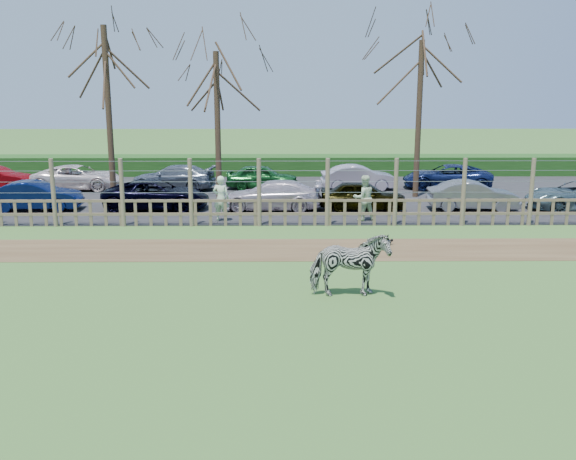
{
  "coord_description": "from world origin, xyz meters",
  "views": [
    {
      "loc": [
        0.82,
        -15.14,
        5.14
      ],
      "look_at": [
        1.0,
        2.5,
        1.1
      ],
      "focal_mm": 40.0,
      "sensor_mm": 36.0,
      "label": 1
    }
  ],
  "objects_px": {
    "car_8": "(78,177)",
    "car_11": "(358,177)",
    "car_9": "(173,177)",
    "car_12": "(447,177)",
    "tree_right": "(420,81)",
    "car_10": "(262,177)",
    "zebra": "(350,265)",
    "car_3": "(272,195)",
    "visitor_b": "(364,198)",
    "crow": "(389,242)",
    "car_4": "(363,196)",
    "visitor_a": "(221,198)",
    "tree_mid": "(217,90)",
    "tree_left": "(106,72)",
    "car_2": "(156,195)",
    "car_5": "(473,196)",
    "car_1": "(36,196)"
  },
  "relations": [
    {
      "from": "car_2",
      "to": "car_4",
      "type": "relative_size",
      "value": 1.23
    },
    {
      "from": "zebra",
      "to": "car_12",
      "type": "relative_size",
      "value": 0.44
    },
    {
      "from": "car_10",
      "to": "car_3",
      "type": "bearing_deg",
      "value": -171.46
    },
    {
      "from": "crow",
      "to": "car_4",
      "type": "bearing_deg",
      "value": 91.34
    },
    {
      "from": "tree_mid",
      "to": "car_9",
      "type": "bearing_deg",
      "value": 133.47
    },
    {
      "from": "car_10",
      "to": "car_11",
      "type": "height_order",
      "value": "same"
    },
    {
      "from": "visitor_a",
      "to": "car_9",
      "type": "height_order",
      "value": "visitor_a"
    },
    {
      "from": "visitor_b",
      "to": "car_5",
      "type": "distance_m",
      "value": 5.16
    },
    {
      "from": "tree_left",
      "to": "crow",
      "type": "relative_size",
      "value": 30.67
    },
    {
      "from": "tree_right",
      "to": "crow",
      "type": "bearing_deg",
      "value": -106.79
    },
    {
      "from": "tree_right",
      "to": "visitor_b",
      "type": "relative_size",
      "value": 4.26
    },
    {
      "from": "car_11",
      "to": "tree_left",
      "type": "bearing_deg",
      "value": 104.58
    },
    {
      "from": "car_1",
      "to": "car_10",
      "type": "height_order",
      "value": "same"
    },
    {
      "from": "car_3",
      "to": "car_12",
      "type": "distance_m",
      "value": 10.12
    },
    {
      "from": "tree_mid",
      "to": "visitor_a",
      "type": "relative_size",
      "value": 3.96
    },
    {
      "from": "car_1",
      "to": "car_4",
      "type": "distance_m",
      "value": 13.46
    },
    {
      "from": "tree_mid",
      "to": "car_8",
      "type": "xyz_separation_m",
      "value": [
        -7.18,
        2.71,
        -4.23
      ]
    },
    {
      "from": "car_8",
      "to": "car_10",
      "type": "relative_size",
      "value": 1.23
    },
    {
      "from": "car_8",
      "to": "car_12",
      "type": "distance_m",
      "value": 18.19
    },
    {
      "from": "visitor_a",
      "to": "car_10",
      "type": "bearing_deg",
      "value": -87.33
    },
    {
      "from": "visitor_a",
      "to": "car_11",
      "type": "height_order",
      "value": "visitor_a"
    },
    {
      "from": "tree_left",
      "to": "car_10",
      "type": "distance_m",
      "value": 8.93
    },
    {
      "from": "car_3",
      "to": "tree_mid",
      "type": "bearing_deg",
      "value": -132.97
    },
    {
      "from": "car_2",
      "to": "car_4",
      "type": "distance_m",
      "value": 8.55
    },
    {
      "from": "tree_mid",
      "to": "car_10",
      "type": "xyz_separation_m",
      "value": [
        1.86,
        2.82,
        -4.23
      ]
    },
    {
      "from": "visitor_a",
      "to": "car_11",
      "type": "distance_m",
      "value": 9.48
    },
    {
      "from": "car_3",
      "to": "tree_right",
      "type": "bearing_deg",
      "value": 118.76
    },
    {
      "from": "tree_right",
      "to": "car_3",
      "type": "xyz_separation_m",
      "value": [
        -6.59,
        -3.07,
        -4.6
      ]
    },
    {
      "from": "tree_right",
      "to": "visitor_b",
      "type": "xyz_separation_m",
      "value": [
        -3.05,
        -5.21,
        -4.34
      ]
    },
    {
      "from": "tree_right",
      "to": "car_2",
      "type": "height_order",
      "value": "tree_right"
    },
    {
      "from": "zebra",
      "to": "visitor_a",
      "type": "bearing_deg",
      "value": 20.65
    },
    {
      "from": "car_8",
      "to": "car_9",
      "type": "relative_size",
      "value": 1.04
    },
    {
      "from": "visitor_a",
      "to": "car_8",
      "type": "distance_m",
      "value": 10.73
    },
    {
      "from": "zebra",
      "to": "car_3",
      "type": "height_order",
      "value": "zebra"
    },
    {
      "from": "car_10",
      "to": "car_11",
      "type": "relative_size",
      "value": 0.97
    },
    {
      "from": "car_5",
      "to": "car_8",
      "type": "distance_m",
      "value": 18.68
    },
    {
      "from": "crow",
      "to": "car_12",
      "type": "xyz_separation_m",
      "value": [
        4.71,
        11.19,
        0.54
      ]
    },
    {
      "from": "zebra",
      "to": "car_2",
      "type": "xyz_separation_m",
      "value": [
        -6.85,
        11.18,
        -0.17
      ]
    },
    {
      "from": "car_9",
      "to": "car_12",
      "type": "relative_size",
      "value": 0.96
    },
    {
      "from": "tree_right",
      "to": "car_10",
      "type": "height_order",
      "value": "tree_right"
    },
    {
      "from": "car_3",
      "to": "car_11",
      "type": "distance_m",
      "value": 6.6
    },
    {
      "from": "tree_left",
      "to": "car_5",
      "type": "relative_size",
      "value": 2.16
    },
    {
      "from": "car_8",
      "to": "car_11",
      "type": "xyz_separation_m",
      "value": [
        13.77,
        -0.17,
        0.0
      ]
    },
    {
      "from": "crow",
      "to": "car_9",
      "type": "bearing_deg",
      "value": 128.54
    },
    {
      "from": "car_12",
      "to": "car_4",
      "type": "bearing_deg",
      "value": -33.84
    },
    {
      "from": "car_9",
      "to": "car_3",
      "type": "bearing_deg",
      "value": 50.41
    },
    {
      "from": "zebra",
      "to": "car_10",
      "type": "relative_size",
      "value": 0.54
    },
    {
      "from": "tree_left",
      "to": "car_2",
      "type": "height_order",
      "value": "tree_left"
    },
    {
      "from": "car_8",
      "to": "visitor_a",
      "type": "bearing_deg",
      "value": -132.65
    },
    {
      "from": "car_9",
      "to": "car_10",
      "type": "xyz_separation_m",
      "value": [
        4.36,
        0.18,
        0.0
      ]
    }
  ]
}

